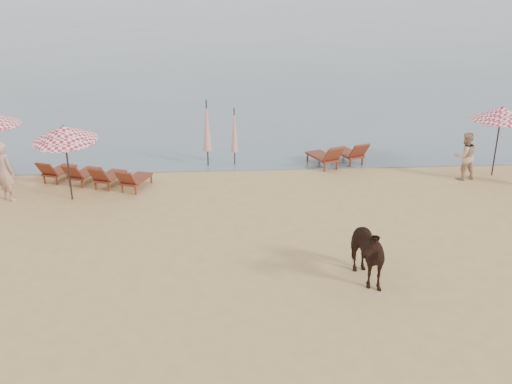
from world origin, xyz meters
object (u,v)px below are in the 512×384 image
cow (362,251)px  beachgoer_left (5,171)px  umbrella_closed_left (207,126)px  umbrella_closed_right (234,130)px  beachgoer_right_a (465,156)px  lounger_cluster_right (338,154)px  lounger_cluster_left (94,174)px  umbrella_open_left_b (64,133)px  umbrella_open_right (501,114)px

cow → beachgoer_left: beachgoer_left is taller
umbrella_closed_left → cow: umbrella_closed_left is taller
umbrella_closed_left → umbrella_closed_right: size_ratio=1.15×
beachgoer_right_a → umbrella_closed_left: bearing=-23.3°
lounger_cluster_right → beachgoer_right_a: 4.54m
beachgoer_left → umbrella_closed_right: bearing=-122.9°
lounger_cluster_right → beachgoer_left: bearing=172.5°
umbrella_closed_right → beachgoer_left: 8.06m
lounger_cluster_right → beachgoer_left: size_ratio=1.18×
lounger_cluster_right → umbrella_closed_left: umbrella_closed_left is taller
lounger_cluster_left → beachgoer_left: 2.83m
umbrella_open_left_b → umbrella_closed_left: size_ratio=1.01×
umbrella_open_right → umbrella_closed_left: (-10.38, 1.69, -0.71)m
lounger_cluster_right → umbrella_open_right: 5.90m
umbrella_closed_right → lounger_cluster_right: bearing=-4.1°
lounger_cluster_right → umbrella_open_left_b: bearing=175.9°
cow → umbrella_closed_right: bearing=95.4°
lounger_cluster_right → umbrella_closed_right: 4.06m
lounger_cluster_left → beachgoer_right_a: beachgoer_right_a is taller
lounger_cluster_right → umbrella_open_left_b: umbrella_open_left_b is taller
lounger_cluster_right → umbrella_closed_right: bearing=154.6°
umbrella_open_left_b → umbrella_closed_left: umbrella_open_left_b is taller
umbrella_closed_left → umbrella_open_right: bearing=-9.3°
umbrella_open_right → beachgoer_right_a: umbrella_open_right is taller
umbrella_open_right → beachgoer_left: 16.90m
lounger_cluster_right → cow: bearing=-118.9°
lounger_cluster_left → umbrella_open_right: umbrella_open_right is taller
umbrella_open_left_b → umbrella_closed_right: umbrella_open_left_b is taller
lounger_cluster_left → umbrella_closed_right: 5.37m
umbrella_closed_left → beachgoer_left: bearing=-154.8°
beachgoer_right_a → lounger_cluster_left: bearing=-11.5°
lounger_cluster_right → umbrella_open_left_b: size_ratio=0.89×
cow → beachgoer_right_a: beachgoer_right_a is taller
cow → lounger_cluster_right: bearing=70.3°
umbrella_open_left_b → umbrella_open_right: 14.84m
umbrella_open_left_b → lounger_cluster_left: bearing=86.6°
lounger_cluster_left → umbrella_closed_left: 4.48m
umbrella_open_left_b → beachgoer_left: size_ratio=1.32×
lounger_cluster_right → umbrella_open_left_b: (-9.36, -2.88, 1.78)m
umbrella_open_left_b → umbrella_closed_left: 5.42m
lounger_cluster_left → umbrella_open_right: bearing=21.3°
lounger_cluster_left → beachgoer_right_a: (13.03, -0.14, 0.45)m
umbrella_open_right → beachgoer_right_a: size_ratio=1.49×
umbrella_closed_right → cow: umbrella_closed_right is taller
lounger_cluster_left → beachgoer_left: (-2.52, -1.17, 0.58)m
umbrella_open_left_b → umbrella_closed_right: bearing=48.0°
umbrella_open_right → lounger_cluster_right: bearing=173.3°
umbrella_open_right → beachgoer_right_a: bearing=-157.6°
lounger_cluster_left → umbrella_closed_left: bearing=46.0°
cow → beachgoer_left: size_ratio=0.94×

